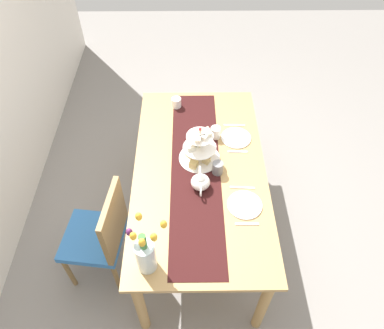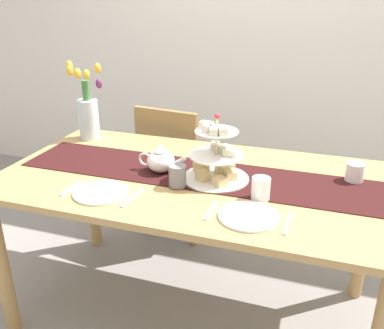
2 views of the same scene
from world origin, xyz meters
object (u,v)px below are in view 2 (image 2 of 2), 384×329
object	(u,v)px
tulip_vase	(88,112)
cream_jug	(355,172)
dining_table	(193,196)
dinner_plate_right	(249,216)
fork_left	(71,188)
knife_right	(288,223)
mug_grey	(177,176)
fork_right	(211,211)
mug_white_text	(261,189)
tiered_cake_stand	(216,160)
teapot	(161,160)
knife_left	(132,198)
dinner_plate_left	(101,192)
chair_left	(175,166)

from	to	relation	value
tulip_vase	cream_jug	xyz separation A→B (m)	(1.43, -0.14, -0.11)
dining_table	dinner_plate_right	distance (m)	0.44
fork_left	knife_right	world-z (taller)	same
knife_right	mug_grey	world-z (taller)	mug_grey
fork_right	mug_white_text	bearing A→B (deg)	44.77
dining_table	tiered_cake_stand	bearing A→B (deg)	1.84
teapot	knife_left	xyz separation A→B (m)	(-0.01, -0.29, -0.06)
teapot	fork_right	xyz separation A→B (m)	(0.33, -0.29, -0.06)
mug_white_text	dinner_plate_left	bearing A→B (deg)	-166.02
fork_left	chair_left	bearing A→B (deg)	83.94
chair_left	tulip_vase	size ratio (longest dim) A/B	2.08
fork_left	mug_white_text	world-z (taller)	mug_white_text
dining_table	dinner_plate_right	size ratio (longest dim) A/B	7.69
chair_left	fork_right	distance (m)	1.15
chair_left	knife_left	size ratio (longest dim) A/B	5.35
teapot	mug_white_text	size ratio (longest dim) A/B	2.51
tiered_cake_stand	cream_jug	distance (m)	0.62
dining_table	mug_white_text	bearing A→B (deg)	-21.28
tulip_vase	mug_grey	size ratio (longest dim) A/B	4.61
tulip_vase	dinner_plate_left	size ratio (longest dim) A/B	1.90
fork_left	mug_grey	size ratio (longest dim) A/B	1.58
dinner_plate_left	knife_right	xyz separation A→B (m)	(0.77, 0.00, -0.00)
knife_right	mug_white_text	distance (m)	0.21
teapot	dinner_plate_right	size ratio (longest dim) A/B	1.04
tulip_vase	mug_white_text	size ratio (longest dim) A/B	4.61
teapot	fork_right	bearing A→B (deg)	-41.32
tulip_vase	cream_jug	world-z (taller)	tulip_vase
chair_left	dinner_plate_right	size ratio (longest dim) A/B	3.96
dining_table	fork_left	bearing A→B (deg)	-147.90
tiered_cake_stand	dinner_plate_right	distance (m)	0.37
teapot	knife_right	bearing A→B (deg)	-25.00
dinner_plate_right	dining_table	bearing A→B (deg)	137.32
fork_right	tulip_vase	bearing A→B (deg)	145.93
dinner_plate_right	mug_grey	size ratio (longest dim) A/B	2.42
dining_table	knife_left	xyz separation A→B (m)	(-0.17, -0.29, 0.11)
dinner_plate_right	mug_grey	bearing A→B (deg)	154.49
knife_left	knife_right	xyz separation A→B (m)	(0.63, 0.00, 0.00)
tulip_vase	knife_left	world-z (taller)	tulip_vase
cream_jug	fork_left	size ratio (longest dim) A/B	0.57
tulip_vase	tiered_cake_stand	bearing A→B (deg)	-20.71
chair_left	tulip_vase	bearing A→B (deg)	-134.79
cream_jug	mug_grey	bearing A→B (deg)	-157.46
teapot	cream_jug	size ratio (longest dim) A/B	2.80
fork_right	knife_right	world-z (taller)	same
dinner_plate_right	mug_white_text	world-z (taller)	mug_white_text
teapot	dinner_plate_right	bearing A→B (deg)	-31.36
knife_right	mug_white_text	xyz separation A→B (m)	(-0.13, 0.16, 0.04)
dinner_plate_left	mug_grey	xyz separation A→B (m)	(0.28, 0.16, 0.05)
fork_left	knife_right	xyz separation A→B (m)	(0.92, 0.00, 0.00)
dining_table	fork_right	bearing A→B (deg)	-59.84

